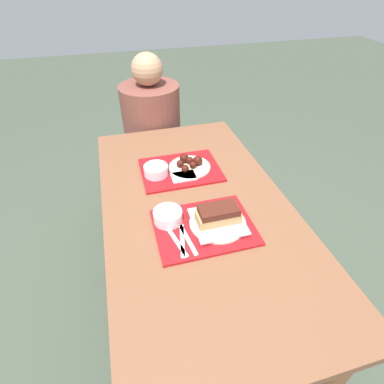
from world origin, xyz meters
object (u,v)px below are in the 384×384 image
(brisket_sandwich_plate, at_px, (218,218))
(wings_plate_far, at_px, (189,164))
(tray_far, at_px, (180,170))
(bowl_coleslaw_far, at_px, (156,170))
(person_seated_across, at_px, (151,117))
(tray_near, at_px, (204,227))
(bowl_coleslaw_near, at_px, (168,215))

(brisket_sandwich_plate, xyz_separation_m, wings_plate_far, (-0.01, 0.43, -0.01))
(tray_far, height_order, bowl_coleslaw_far, bowl_coleslaw_far)
(bowl_coleslaw_far, distance_m, person_seated_across, 0.73)
(person_seated_across, bearing_deg, brisket_sandwich_plate, -85.35)
(wings_plate_far, height_order, person_seated_across, person_seated_across)
(tray_near, height_order, tray_far, same)
(tray_near, xyz_separation_m, brisket_sandwich_plate, (0.06, -0.00, 0.04))
(brisket_sandwich_plate, height_order, person_seated_across, person_seated_across)
(tray_far, xyz_separation_m, bowl_coleslaw_near, (-0.14, -0.36, 0.03))
(tray_near, height_order, person_seated_across, person_seated_across)
(wings_plate_far, bearing_deg, tray_far, -174.74)
(bowl_coleslaw_near, relative_size, brisket_sandwich_plate, 0.51)
(bowl_coleslaw_far, height_order, person_seated_across, person_seated_across)
(brisket_sandwich_plate, bearing_deg, bowl_coleslaw_near, 159.81)
(tray_far, bearing_deg, bowl_coleslaw_far, -173.13)
(tray_far, bearing_deg, bowl_coleslaw_near, -111.17)
(bowl_coleslaw_far, bearing_deg, wings_plate_far, 6.43)
(tray_near, xyz_separation_m, tray_far, (0.00, 0.43, 0.00))
(wings_plate_far, bearing_deg, person_seated_across, 97.01)
(tray_far, height_order, person_seated_across, person_seated_across)
(bowl_coleslaw_far, relative_size, wings_plate_far, 0.55)
(bowl_coleslaw_near, distance_m, person_seated_across, 1.07)
(tray_near, relative_size, bowl_coleslaw_near, 3.35)
(person_seated_across, bearing_deg, bowl_coleslaw_near, -95.37)
(tray_far, relative_size, person_seated_across, 0.57)
(brisket_sandwich_plate, relative_size, wings_plate_far, 1.08)
(tray_near, relative_size, person_seated_across, 0.57)
(person_seated_across, bearing_deg, tray_far, -86.94)
(bowl_coleslaw_near, height_order, wings_plate_far, wings_plate_far)
(tray_near, distance_m, brisket_sandwich_plate, 0.07)
(brisket_sandwich_plate, relative_size, bowl_coleslaw_far, 1.95)
(bowl_coleslaw_near, bearing_deg, tray_near, -27.57)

